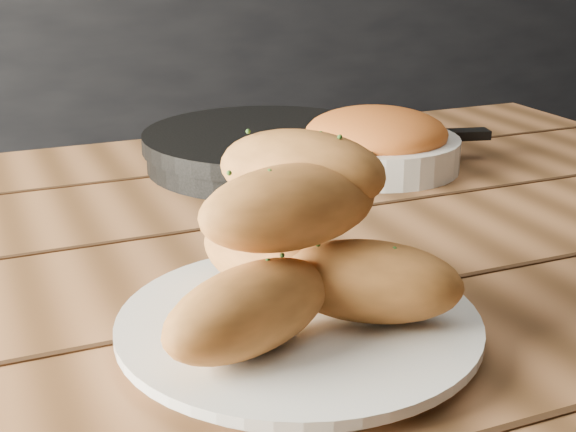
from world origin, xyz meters
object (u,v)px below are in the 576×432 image
Objects in this scene: skillet at (269,148)px; table at (235,361)px; bowl at (376,142)px; bread_rolls at (296,246)px; plate at (299,327)px.

table is at bearing -117.56° from skillet.
bowl is at bearing -26.93° from skillet.
table is 5.65× the size of bread_rolls.
bowl is at bearing 40.06° from table.
skillet is 0.14m from bowl.
plate is 1.27× the size of bowl.
skillet is at bearing 62.44° from table.
skillet is 2.11× the size of bowl.
bread_rolls is at bearing 117.07° from plate.
plate is at bearing -62.93° from bread_rolls.
skillet is at bearing 70.70° from bread_rolls.
plate is at bearing -89.68° from table.
skillet is (0.15, 0.43, -0.05)m from bread_rolls.
plate reaches higher than table.
table is 0.18m from plate.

